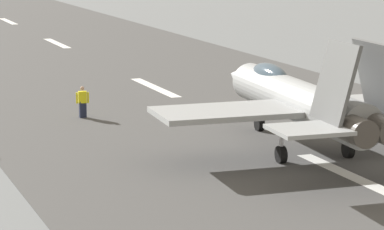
{
  "coord_description": "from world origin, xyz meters",
  "views": [
    {
      "loc": [
        -31.36,
        19.54,
        9.67
      ],
      "look_at": [
        4.29,
        5.35,
        2.2
      ],
      "focal_mm": 86.81,
      "sensor_mm": 36.0,
      "label": 1
    }
  ],
  "objects": [
    {
      "name": "runway_strip",
      "position": [
        -0.02,
        0.0,
        0.01
      ],
      "size": [
        240.0,
        26.0,
        0.02
      ],
      "color": "#464545",
      "rests_on": "ground"
    },
    {
      "name": "ground_plane",
      "position": [
        0.0,
        0.0,
        0.0
      ],
      "size": [
        400.0,
        400.0,
        0.0
      ],
      "primitive_type": "plane",
      "color": "slate"
    },
    {
      "name": "fighter_jet",
      "position": [
        4.92,
        -0.09,
        2.4
      ],
      "size": [
        16.69,
        13.96,
        5.6
      ],
      "color": "#989B9D",
      "rests_on": "ground"
    },
    {
      "name": "crew_person",
      "position": [
        16.19,
        6.92,
        0.86
      ],
      "size": [
        0.35,
        0.69,
        1.72
      ],
      "color": "#1E2338",
      "rests_on": "ground"
    }
  ]
}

